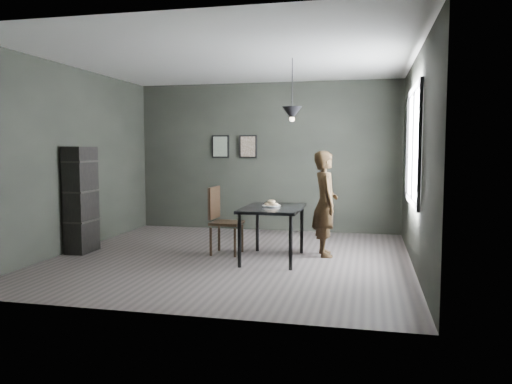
% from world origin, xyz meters
% --- Properties ---
extents(ground, '(5.00, 5.00, 0.00)m').
position_xyz_m(ground, '(0.00, 0.00, 0.00)').
color(ground, '#393331').
rests_on(ground, ground).
extents(back_wall, '(5.00, 0.10, 2.80)m').
position_xyz_m(back_wall, '(0.00, 2.50, 1.40)').
color(back_wall, black).
rests_on(back_wall, ground).
extents(ceiling, '(5.00, 5.00, 0.02)m').
position_xyz_m(ceiling, '(0.00, 0.00, 2.80)').
color(ceiling, silver).
rests_on(ceiling, ground).
extents(window_assembly, '(0.04, 1.96, 1.56)m').
position_xyz_m(window_assembly, '(2.47, 0.20, 1.60)').
color(window_assembly, white).
rests_on(window_assembly, ground).
extents(cafe_table, '(0.80, 1.20, 0.75)m').
position_xyz_m(cafe_table, '(0.60, 0.00, 0.67)').
color(cafe_table, black).
rests_on(cafe_table, ground).
extents(white_plate, '(0.23, 0.23, 0.01)m').
position_xyz_m(white_plate, '(0.58, 0.03, 0.76)').
color(white_plate, white).
rests_on(white_plate, cafe_table).
extents(donut_pile, '(0.20, 0.15, 0.09)m').
position_xyz_m(donut_pile, '(0.58, 0.03, 0.80)').
color(donut_pile, beige).
rests_on(donut_pile, white_plate).
extents(woman, '(0.49, 0.63, 1.53)m').
position_xyz_m(woman, '(1.29, 0.45, 0.77)').
color(woman, black).
rests_on(woman, ground).
extents(wood_chair, '(0.45, 0.45, 1.00)m').
position_xyz_m(wood_chair, '(-0.23, 0.24, 0.57)').
color(wood_chair, black).
rests_on(wood_chair, ground).
extents(shelf_unit, '(0.31, 0.54, 1.59)m').
position_xyz_m(shelf_unit, '(-2.32, -0.10, 0.80)').
color(shelf_unit, black).
rests_on(shelf_unit, ground).
extents(pendant_lamp, '(0.28, 0.28, 0.86)m').
position_xyz_m(pendant_lamp, '(0.85, 0.10, 2.05)').
color(pendant_lamp, black).
rests_on(pendant_lamp, ground).
extents(framed_print_left, '(0.34, 0.04, 0.44)m').
position_xyz_m(framed_print_left, '(-0.90, 2.47, 1.60)').
color(framed_print_left, black).
rests_on(framed_print_left, ground).
extents(framed_print_right, '(0.34, 0.04, 0.44)m').
position_xyz_m(framed_print_right, '(-0.35, 2.47, 1.60)').
color(framed_print_right, black).
rests_on(framed_print_right, ground).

